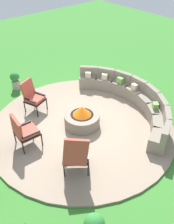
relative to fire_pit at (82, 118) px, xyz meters
The scene contains 8 objects.
ground_plane 0.32m from the fire_pit, ahead, with size 24.00×24.00×0.00m, color #387A2D.
patio_circle 0.29m from the fire_pit, ahead, with size 5.60×5.60×0.06m, color gray.
fire_pit is the anchor object (origin of this frame).
curved_stone_bench 1.89m from the fire_pit, 79.61° to the left, with size 4.41×1.98×0.78m.
lounge_chair_front_left 1.81m from the fire_pit, 157.19° to the right, with size 0.73×0.69×1.07m.
lounge_chair_front_right 1.81m from the fire_pit, 100.67° to the right, with size 0.63×0.63×1.06m.
lounge_chair_back_left 1.82m from the fire_pit, 44.68° to the right, with size 0.84×0.88×1.17m.
potted_plant_0 3.39m from the fire_pit, behind, with size 0.35×0.35×0.68m.
Camera 1 is at (4.55, -3.76, 4.92)m, focal length 39.78 mm.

